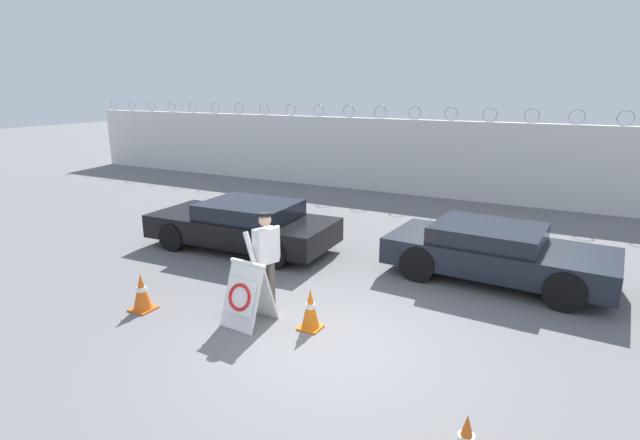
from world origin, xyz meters
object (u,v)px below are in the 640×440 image
(barricade_sign, at_px, (247,294))
(parked_car_front_coupe, at_px, (244,224))
(traffic_cone_mid, at_px, (142,292))
(parked_car_rear_sedan, at_px, (496,252))
(traffic_cone_far, at_px, (310,309))
(security_guard, at_px, (266,255))

(barricade_sign, relative_size, parked_car_front_coupe, 0.23)
(barricade_sign, height_order, traffic_cone_mid, barricade_sign)
(traffic_cone_mid, distance_m, parked_car_rear_sedan, 6.70)
(barricade_sign, bearing_deg, traffic_cone_far, 22.79)
(traffic_cone_mid, xyz_separation_m, parked_car_rear_sedan, (5.09, 4.34, 0.26))
(parked_car_front_coupe, bearing_deg, barricade_sign, 124.75)
(security_guard, distance_m, traffic_cone_far, 1.33)
(traffic_cone_far, bearing_deg, barricade_sign, -161.65)
(barricade_sign, distance_m, parked_car_front_coupe, 3.97)
(barricade_sign, xyz_separation_m, parked_car_rear_sedan, (3.19, 3.89, 0.06))
(security_guard, xyz_separation_m, parked_car_front_coupe, (-2.30, 2.42, -0.34))
(barricade_sign, bearing_deg, parked_car_rear_sedan, 55.12)
(barricade_sign, height_order, parked_car_front_coupe, parked_car_front_coupe)
(security_guard, height_order, parked_car_front_coupe, security_guard)
(traffic_cone_far, distance_m, parked_car_front_coupe, 4.43)
(security_guard, bearing_deg, barricade_sign, 28.08)
(traffic_cone_mid, bearing_deg, parked_car_rear_sedan, 40.42)
(traffic_cone_mid, height_order, parked_car_front_coupe, parked_car_front_coupe)
(barricade_sign, xyz_separation_m, traffic_cone_mid, (-1.91, -0.45, -0.20))
(traffic_cone_mid, bearing_deg, parked_car_front_coupe, 98.06)
(parked_car_front_coupe, bearing_deg, traffic_cone_mid, 95.35)
(parked_car_front_coupe, bearing_deg, traffic_cone_far, 137.65)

